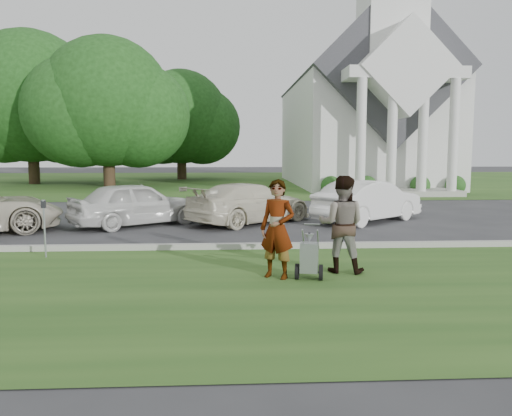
{
  "coord_description": "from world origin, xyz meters",
  "views": [
    {
      "loc": [
        -0.04,
        -11.38,
        2.4
      ],
      "look_at": [
        0.55,
        0.0,
        1.08
      ],
      "focal_mm": 35.0,
      "sensor_mm": 36.0,
      "label": 1
    }
  ],
  "objects": [
    {
      "name": "car_b",
      "position": [
        -3.02,
        4.55,
        0.71
      ],
      "size": [
        4.36,
        3.72,
        1.41
      ],
      "primitive_type": "imported",
      "rotation": [
        0.0,
        0.0,
        2.17
      ],
      "color": "silver",
      "rests_on": "ground"
    },
    {
      "name": "parking_meter_near",
      "position": [
        -4.18,
        -0.17,
        0.82
      ],
      "size": [
        0.09,
        0.09,
        1.31
      ],
      "color": "#979BA0",
      "rests_on": "ground"
    },
    {
      "name": "tree_far",
      "position": [
        -14.01,
        24.99,
        5.69
      ],
      "size": [
        11.64,
        9.2,
        10.73
      ],
      "color": "#332316",
      "rests_on": "ground"
    },
    {
      "name": "tree_back",
      "position": [
        -4.01,
        29.99,
        4.73
      ],
      "size": [
        9.61,
        7.6,
        8.89
      ],
      "color": "#332316",
      "rests_on": "ground"
    },
    {
      "name": "person_left",
      "position": [
        0.83,
        -2.24,
        0.93
      ],
      "size": [
        0.81,
        0.72,
        1.85
      ],
      "primitive_type": "imported",
      "rotation": [
        0.0,
        0.0,
        -0.52
      ],
      "color": "#999999",
      "rests_on": "ground"
    },
    {
      "name": "car_c",
      "position": [
        0.62,
        4.96,
        0.66
      ],
      "size": [
        4.69,
        4.35,
        1.32
      ],
      "primitive_type": "imported",
      "rotation": [
        0.0,
        0.0,
        2.27
      ],
      "color": "beige",
      "rests_on": "ground"
    },
    {
      "name": "car_d",
      "position": [
        4.6,
        5.06,
        0.7
      ],
      "size": [
        4.26,
        3.82,
        1.4
      ],
      "primitive_type": "imported",
      "rotation": [
        0.0,
        0.0,
        2.24
      ],
      "color": "white",
      "rests_on": "ground"
    },
    {
      "name": "striping_cart",
      "position": [
        1.42,
        -2.37,
        0.4
      ],
      "size": [
        0.62,
        1.07,
        0.94
      ],
      "rotation": [
        0.0,
        0.0,
        -0.22
      ],
      "color": "black",
      "rests_on": "ground"
    },
    {
      "name": "person_right",
      "position": [
        2.13,
        -1.84,
        0.95
      ],
      "size": [
        1.1,
        0.96,
        1.9
      ],
      "primitive_type": "imported",
      "rotation": [
        0.0,
        0.0,
        2.83
      ],
      "color": "#999999",
      "rests_on": "ground"
    },
    {
      "name": "curb",
      "position": [
        0.0,
        0.55,
        0.07
      ],
      "size": [
        80.0,
        0.18,
        0.15
      ],
      "primitive_type": "cube",
      "color": "#9E9E93",
      "rests_on": "ground"
    },
    {
      "name": "ground",
      "position": [
        0.0,
        0.0,
        0.0
      ],
      "size": [
        120.0,
        120.0,
        0.0
      ],
      "primitive_type": "plane",
      "color": "#333335",
      "rests_on": "ground"
    },
    {
      "name": "church",
      "position": [
        9.0,
        23.11,
        5.94
      ],
      "size": [
        9.19,
        19.0,
        24.1
      ],
      "color": "white",
      "rests_on": "ground"
    },
    {
      "name": "grass_strip",
      "position": [
        0.0,
        -3.0,
        0.01
      ],
      "size": [
        80.0,
        7.0,
        0.01
      ],
      "primitive_type": "cube",
      "color": "#234919",
      "rests_on": "ground"
    },
    {
      "name": "church_lawn",
      "position": [
        0.0,
        27.0,
        0.01
      ],
      "size": [
        80.0,
        30.0,
        0.01
      ],
      "primitive_type": "cube",
      "color": "#234919",
      "rests_on": "ground"
    },
    {
      "name": "tree_left",
      "position": [
        -8.01,
        21.99,
        5.11
      ],
      "size": [
        10.63,
        8.4,
        9.71
      ],
      "color": "#332316",
      "rests_on": "ground"
    }
  ]
}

